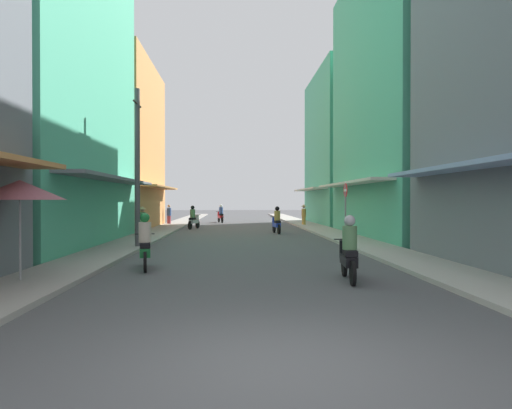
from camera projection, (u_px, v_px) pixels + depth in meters
name	position (u px, v px, depth m)	size (l,w,h in m)	color
ground_plane	(242.00, 231.00, 28.30)	(119.53, 119.53, 0.00)	#4C4C4F
sidewalk_left	(163.00, 230.00, 28.06)	(1.92, 62.33, 0.12)	#9E9991
sidewalk_right	(320.00, 229.00, 28.55)	(1.92, 62.33, 0.12)	#ADA89E
building_left_mid	(28.00, 66.00, 18.29)	(7.05, 11.82, 14.96)	#4CB28C
building_left_far	(108.00, 146.00, 29.82)	(7.05, 10.17, 11.12)	#D88C4C
building_right_mid	(415.00, 99.00, 23.25)	(7.05, 12.08, 14.50)	#4CB28C
building_right_far	(352.00, 149.00, 35.66)	(7.05, 10.82, 12.07)	#4CB28C
motorbike_green	(145.00, 244.00, 12.38)	(0.62, 1.79, 1.58)	black
motorbike_black	(348.00, 252.00, 10.59)	(0.55, 1.81, 1.58)	black
motorbike_silver	(194.00, 218.00, 29.85)	(0.75, 1.74, 1.58)	black
motorbike_blue	(277.00, 221.00, 25.74)	(0.56, 1.80, 1.58)	black
motorbike_red	(221.00, 214.00, 38.29)	(0.68, 1.77, 1.58)	black
pedestrian_far	(304.00, 214.00, 33.08)	(0.44, 0.44, 1.62)	#BF8C3F
pedestrian_midway	(142.00, 219.00, 23.63)	(0.44, 0.44, 1.61)	#99333F
pedestrian_crossing	(169.00, 215.00, 34.37)	(0.34, 0.34, 1.59)	#99333F
vendor_umbrella	(20.00, 190.00, 10.04)	(1.98, 1.98, 2.39)	#99999E
utility_pole	(137.00, 167.00, 17.47)	(0.20, 1.20, 6.31)	#4C4C4F
street_sign_no_entry	(345.00, 205.00, 18.80)	(0.07, 0.60, 2.65)	gray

